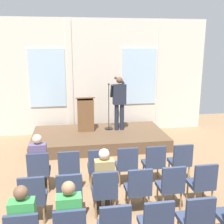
{
  "coord_description": "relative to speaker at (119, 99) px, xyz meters",
  "views": [
    {
      "loc": [
        -0.91,
        -3.89,
        3.16
      ],
      "look_at": [
        0.21,
        3.18,
        1.39
      ],
      "focal_mm": 43.98,
      "sensor_mm": 36.0,
      "label": 1
    }
  ],
  "objects": [
    {
      "name": "rear_partition",
      "position": [
        -0.67,
        1.14,
        0.61
      ],
      "size": [
        8.2,
        0.14,
        4.05
      ],
      "color": "silver",
      "rests_on": "ground"
    },
    {
      "name": "stage_platform",
      "position": [
        -0.7,
        -0.24,
        -1.23
      ],
      "size": [
        4.23,
        2.18,
        0.38
      ],
      "primitive_type": "cube",
      "color": "brown",
      "rests_on": "ground"
    },
    {
      "name": "speaker",
      "position": [
        0.0,
        0.0,
        0.0
      ],
      "size": [
        0.5,
        0.69,
        1.77
      ],
      "color": "#232838",
      "rests_on": "stage_platform"
    },
    {
      "name": "mic_stand",
      "position": [
        -0.33,
        0.12,
        -0.7
      ],
      "size": [
        0.28,
        0.28,
        1.56
      ],
      "color": "black",
      "rests_on": "stage_platform"
    },
    {
      "name": "lectern",
      "position": [
        -1.1,
        0.1,
        -0.48
      ],
      "size": [
        0.6,
        0.48,
        1.16
      ],
      "color": "brown",
      "rests_on": "stage_platform"
    },
    {
      "name": "chair_r0_c0",
      "position": [
        -2.32,
        -3.01,
        -0.88
      ],
      "size": [
        0.46,
        0.44,
        0.94
      ],
      "color": "olive",
      "rests_on": "ground"
    },
    {
      "name": "audience_r0_c0",
      "position": [
        -2.32,
        -2.93,
        -0.69
      ],
      "size": [
        0.36,
        0.39,
        1.31
      ],
      "color": "#2D2D33",
      "rests_on": "ground"
    },
    {
      "name": "chair_r0_c1",
      "position": [
        -1.67,
        -3.01,
        -0.88
      ],
      "size": [
        0.46,
        0.44,
        0.94
      ],
      "color": "olive",
      "rests_on": "ground"
    },
    {
      "name": "chair_r0_c2",
      "position": [
        -1.03,
        -3.01,
        -0.88
      ],
      "size": [
        0.46,
        0.44,
        0.94
      ],
      "color": "olive",
      "rests_on": "ground"
    },
    {
      "name": "chair_r0_c3",
      "position": [
        -0.38,
        -3.01,
        -0.88
      ],
      "size": [
        0.46,
        0.44,
        0.94
      ],
      "color": "olive",
      "rests_on": "ground"
    },
    {
      "name": "chair_r0_c4",
      "position": [
        0.27,
        -3.01,
        -0.88
      ],
      "size": [
        0.46,
        0.44,
        0.94
      ],
      "color": "olive",
      "rests_on": "ground"
    },
    {
      "name": "chair_r0_c5",
      "position": [
        0.92,
        -3.01,
        -0.88
      ],
      "size": [
        0.46,
        0.44,
        0.94
      ],
      "color": "olive",
      "rests_on": "ground"
    },
    {
      "name": "chair_r1_c0",
      "position": [
        -2.32,
        -4.09,
        -0.88
      ],
      "size": [
        0.46,
        0.44,
        0.94
      ],
      "color": "olive",
      "rests_on": "ground"
    },
    {
      "name": "chair_r1_c1",
      "position": [
        -1.67,
        -4.09,
        -0.88
      ],
      "size": [
        0.46,
        0.44,
        0.94
      ],
      "color": "olive",
      "rests_on": "ground"
    },
    {
      "name": "chair_r1_c2",
      "position": [
        -1.03,
        -4.09,
        -0.88
      ],
      "size": [
        0.46,
        0.44,
        0.94
      ],
      "color": "olive",
      "rests_on": "ground"
    },
    {
      "name": "audience_r1_c2",
      "position": [
        -1.03,
        -4.01,
        -0.68
      ],
      "size": [
        0.36,
        0.39,
        1.32
      ],
      "color": "#2D2D33",
      "rests_on": "ground"
    },
    {
      "name": "chair_r1_c3",
      "position": [
        -0.38,
        -4.09,
        -0.88
      ],
      "size": [
        0.46,
        0.44,
        0.94
      ],
      "color": "olive",
      "rests_on": "ground"
    },
    {
      "name": "chair_r1_c4",
      "position": [
        0.27,
        -4.09,
        -0.88
      ],
      "size": [
        0.46,
        0.44,
        0.94
      ],
      "color": "olive",
      "rests_on": "ground"
    },
    {
      "name": "chair_r1_c5",
      "position": [
        0.92,
        -4.09,
        -0.88
      ],
      "size": [
        0.46,
        0.44,
        0.94
      ],
      "color": "olive",
      "rests_on": "ground"
    },
    {
      "name": "audience_r2_c0",
      "position": [
        -2.32,
        -5.08,
        -0.7
      ],
      "size": [
        0.36,
        0.39,
        1.28
      ],
      "color": "#2D2D33",
      "rests_on": "ground"
    },
    {
      "name": "audience_r2_c1",
      "position": [
        -1.67,
        -5.08,
        -0.7
      ],
      "size": [
        0.36,
        0.39,
        1.29
      ],
      "color": "#2D2D33",
      "rests_on": "ground"
    },
    {
      "name": "chair_r2_c3",
      "position": [
        -0.38,
        -5.17,
        -0.88
      ],
      "size": [
        0.46,
        0.44,
        0.94
      ],
      "color": "olive",
      "rests_on": "ground"
    },
    {
      "name": "chair_r2_c4",
      "position": [
        0.27,
        -5.17,
        -0.88
      ],
      "size": [
        0.46,
        0.44,
        0.94
      ],
      "color": "olive",
      "rests_on": "ground"
    }
  ]
}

